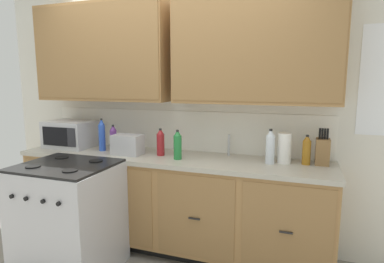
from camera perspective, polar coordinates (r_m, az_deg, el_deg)
ground_plane at (r=3.10m, az=-6.46°, el=-22.40°), size 8.00×8.00×0.00m
wall_unit at (r=3.11m, az=-2.88°, el=10.04°), size 4.14×0.40×2.57m
counter_run at (r=3.13m, az=-4.16°, el=-12.38°), size 2.97×0.64×0.92m
stove_range at (r=2.97m, az=-21.22°, el=-14.29°), size 0.76×0.68×0.95m
microwave at (r=3.63m, az=-20.99°, el=-0.40°), size 0.48×0.37×0.28m
toaster at (r=3.10m, az=-11.50°, el=-2.32°), size 0.28×0.18×0.19m
knife_block at (r=2.88m, az=22.40°, el=-3.28°), size 0.11×0.14×0.31m
sink_faucet at (r=3.01m, az=6.65°, el=-2.43°), size 0.02×0.02×0.20m
paper_towel_roll at (r=2.82m, az=16.25°, el=-2.88°), size 0.12×0.12×0.26m
bottle_green at (r=2.85m, az=-2.60°, el=-2.43°), size 0.07×0.07×0.27m
bottle_violet at (r=3.26m, az=-13.94°, el=-1.23°), size 0.07×0.07×0.27m
bottle_red at (r=3.01m, az=-5.67°, el=-1.94°), size 0.07×0.07×0.26m
bottle_clear at (r=2.77m, az=13.87°, el=-2.69°), size 0.08×0.08×0.30m
bottle_amber at (r=2.83m, az=19.89°, el=-3.17°), size 0.07×0.07×0.25m
bottle_blue at (r=3.32m, az=-15.87°, el=-0.61°), size 0.07×0.07×0.33m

